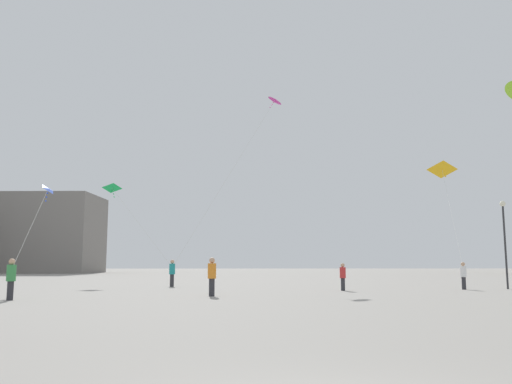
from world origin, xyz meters
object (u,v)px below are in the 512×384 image
(person_in_teal, at_px, (172,272))
(building_centre_hall, at_px, (14,234))
(person_in_white, at_px, (463,274))
(person_in_orange, at_px, (212,275))
(person_in_green, at_px, (11,277))
(kite_cobalt_delta, at_px, (48,191))
(lamppost_east, at_px, (504,230))
(person_in_red, at_px, (343,276))
(kite_amber_delta, at_px, (442,171))
(kite_magenta_diamond, at_px, (274,101))
(kite_emerald_delta, at_px, (113,190))

(person_in_teal, xyz_separation_m, building_centre_hall, (-31.77, 51.74, 5.31))
(person_in_white, xyz_separation_m, person_in_orange, (-15.04, -5.81, 0.12))
(person_in_green, bearing_deg, kite_cobalt_delta, -117.12)
(person_in_orange, bearing_deg, kite_cobalt_delta, 149.11)
(kite_cobalt_delta, distance_m, lamppost_east, 27.82)
(person_in_white, bearing_deg, building_centre_hall, 171.71)
(person_in_red, xyz_separation_m, building_centre_hall, (-42.33, 57.48, 5.43))
(person_in_white, relative_size, person_in_orange, 0.89)
(lamppost_east, bearing_deg, building_centre_hall, 133.36)
(person_in_white, height_order, kite_amber_delta, kite_amber_delta)
(person_in_orange, bearing_deg, person_in_white, 15.47)
(person_in_red, xyz_separation_m, person_in_green, (-16.03, -7.29, 0.11))
(kite_magenta_diamond, relative_size, kite_cobalt_delta, 1.81)
(kite_cobalt_delta, height_order, lamppost_east, kite_cobalt_delta)
(kite_magenta_diamond, xyz_separation_m, kite_emerald_delta, (-12.63, -0.64, -7.47))
(kite_magenta_diamond, bearing_deg, person_in_white, -42.22)
(kite_amber_delta, bearing_deg, kite_emerald_delta, 180.00)
(person_in_orange, relative_size, kite_magenta_diamond, 0.13)
(kite_cobalt_delta, bearing_deg, kite_emerald_delta, 82.29)
(person_in_green, xyz_separation_m, person_in_teal, (5.47, 13.03, 0.02))
(person_in_teal, distance_m, lamppost_east, 21.72)
(kite_amber_delta, bearing_deg, lamppost_east, -88.25)
(building_centre_hall, xyz_separation_m, lamppost_east, (52.91, -56.02, -2.67))
(kite_magenta_diamond, height_order, kite_cobalt_delta, kite_magenta_diamond)
(kite_magenta_diamond, distance_m, kite_cobalt_delta, 19.93)
(person_in_red, height_order, kite_cobalt_delta, kite_cobalt_delta)
(person_in_teal, xyz_separation_m, lamppost_east, (21.13, -4.28, 2.63))
(person_in_green, distance_m, building_centre_hall, 70.11)
(kite_magenta_diamond, xyz_separation_m, lamppost_east, (13.66, -9.19, -11.07))
(kite_emerald_delta, xyz_separation_m, lamppost_east, (26.29, -8.56, -3.60))
(person_in_red, bearing_deg, person_in_white, 71.16)
(kite_emerald_delta, distance_m, kite_cobalt_delta, 10.51)
(kite_amber_delta, distance_m, lamppost_east, 10.07)
(person_in_white, bearing_deg, person_in_teal, -154.51)
(kite_cobalt_delta, bearing_deg, person_in_red, 0.99)
(kite_emerald_delta, bearing_deg, kite_cobalt_delta, -97.71)
(kite_cobalt_delta, height_order, kite_amber_delta, kite_amber_delta)
(person_in_teal, relative_size, kite_magenta_diamond, 0.13)
(person_in_orange, xyz_separation_m, kite_amber_delta, (17.76, 14.87, 7.92))
(kite_amber_delta, bearing_deg, kite_magenta_diamond, 177.27)
(person_in_teal, bearing_deg, kite_cobalt_delta, 17.83)
(building_centre_hall, bearing_deg, person_in_white, -48.54)
(lamppost_east, bearing_deg, person_in_red, -172.17)
(person_in_green, xyz_separation_m, person_in_orange, (8.59, 2.44, 0.04))
(person_in_green, height_order, kite_emerald_delta, kite_emerald_delta)
(person_in_red, relative_size, building_centre_hall, 0.06)
(person_in_orange, relative_size, building_centre_hall, 0.07)
(person_in_green, bearing_deg, building_centre_hall, -103.80)
(person_in_red, bearing_deg, building_centre_hall, -169.62)
(person_in_red, bearing_deg, kite_cobalt_delta, -115.00)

